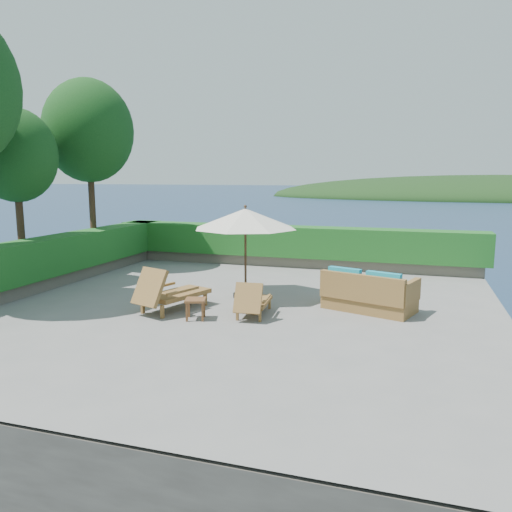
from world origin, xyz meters
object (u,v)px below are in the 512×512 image
(lounge_right, at_px, (253,301))
(wicker_loveseat, at_px, (368,294))
(lounge_left, at_px, (169,292))
(side_table, at_px, (195,303))
(patio_umbrella, at_px, (245,219))

(lounge_right, height_order, wicker_loveseat, wicker_loveseat)
(lounge_right, distance_m, wicker_loveseat, 2.64)
(lounge_right, xyz_separation_m, wicker_loveseat, (2.35, 1.20, 0.04))
(lounge_left, distance_m, wicker_loveseat, 4.48)
(lounge_left, distance_m, side_table, 0.95)
(patio_umbrella, relative_size, lounge_right, 1.81)
(side_table, bearing_deg, patio_umbrella, 80.18)
(patio_umbrella, xyz_separation_m, lounge_left, (-1.22, -1.75, -1.52))
(patio_umbrella, relative_size, lounge_left, 1.34)
(patio_umbrella, bearing_deg, wicker_loveseat, -7.00)
(patio_umbrella, relative_size, wicker_loveseat, 1.19)
(lounge_right, bearing_deg, side_table, -155.24)
(lounge_right, relative_size, wicker_loveseat, 0.66)
(wicker_loveseat, bearing_deg, side_table, -133.75)
(patio_umbrella, distance_m, side_table, 2.73)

